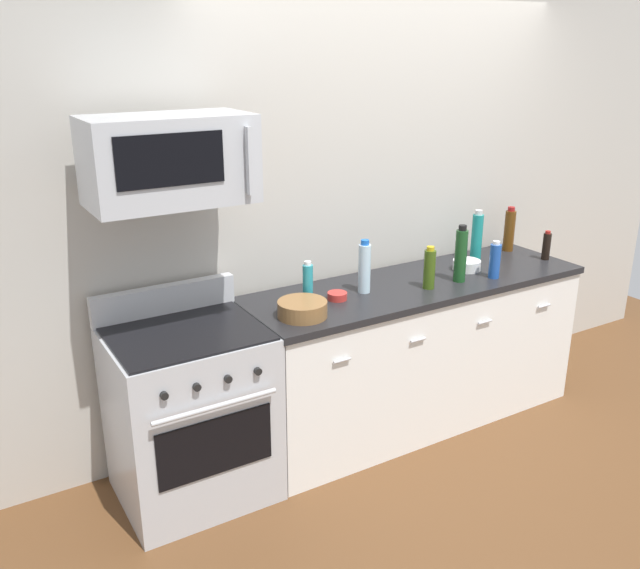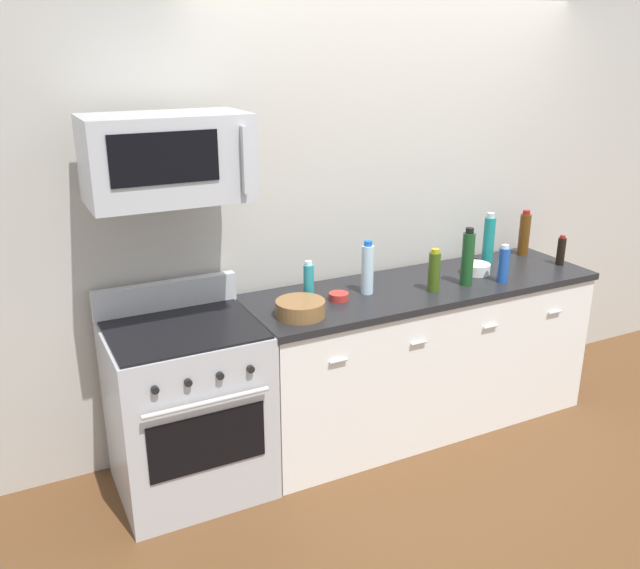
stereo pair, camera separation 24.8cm
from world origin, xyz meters
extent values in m
plane|color=brown|center=(0.00, 0.00, 0.00)|extent=(6.28, 6.28, 0.00)
cube|color=#B7B2A8|center=(0.00, 0.41, 1.35)|extent=(5.24, 0.10, 2.70)
cube|color=white|center=(0.00, 0.00, 0.44)|extent=(2.12, 0.62, 0.88)
cube|color=black|center=(0.00, 0.00, 0.90)|extent=(2.15, 0.65, 0.04)
cube|color=black|center=(0.00, -0.28, 0.05)|extent=(2.12, 0.02, 0.10)
cylinder|color=silver|center=(-0.74, -0.32, 0.72)|extent=(0.10, 0.02, 0.02)
cylinder|color=silver|center=(-0.25, -0.32, 0.72)|extent=(0.10, 0.02, 0.02)
cylinder|color=silver|center=(0.25, -0.32, 0.72)|extent=(0.10, 0.02, 0.02)
cylinder|color=silver|center=(0.74, -0.32, 0.72)|extent=(0.10, 0.02, 0.02)
cube|color=#B7BABF|center=(-1.45, 0.00, 0.46)|extent=(0.76, 0.64, 0.91)
cube|color=black|center=(-1.45, -0.32, 0.45)|extent=(0.58, 0.01, 0.30)
cylinder|color=#B7BABF|center=(-1.45, -0.35, 0.68)|extent=(0.61, 0.02, 0.02)
cube|color=#B7BABF|center=(-1.45, 0.29, 0.99)|extent=(0.76, 0.06, 0.16)
cube|color=black|center=(-1.45, 0.00, 0.92)|extent=(0.73, 0.61, 0.01)
cylinder|color=black|center=(-1.68, -0.33, 0.79)|extent=(0.04, 0.02, 0.04)
cylinder|color=black|center=(-1.52, -0.33, 0.79)|extent=(0.04, 0.02, 0.04)
cylinder|color=black|center=(-1.37, -0.33, 0.79)|extent=(0.04, 0.02, 0.04)
cylinder|color=black|center=(-1.22, -0.33, 0.79)|extent=(0.04, 0.02, 0.04)
cube|color=#B7BABF|center=(-1.45, 0.05, 1.75)|extent=(0.74, 0.40, 0.40)
cube|color=black|center=(-1.51, -0.15, 1.78)|extent=(0.48, 0.01, 0.22)
cube|color=#B7BABF|center=(-1.15, -0.17, 1.75)|extent=(0.02, 0.04, 0.30)
cylinder|color=#59330F|center=(0.92, 0.19, 1.06)|extent=(0.07, 0.07, 0.27)
cylinder|color=maroon|center=(0.92, 0.19, 1.21)|extent=(0.05, 0.05, 0.03)
cylinder|color=#19471E|center=(0.21, -0.12, 1.07)|extent=(0.07, 0.07, 0.31)
cylinder|color=black|center=(0.21, -0.12, 1.25)|extent=(0.05, 0.05, 0.03)
cylinder|color=#1E4CA5|center=(0.43, -0.18, 1.02)|extent=(0.07, 0.07, 0.21)
cylinder|color=silver|center=(0.43, -0.18, 1.14)|extent=(0.04, 0.04, 0.02)
cylinder|color=#197F7A|center=(0.59, 0.15, 1.07)|extent=(0.07, 0.07, 0.30)
cylinder|color=beige|center=(0.59, 0.15, 1.23)|extent=(0.05, 0.05, 0.03)
cylinder|color=silver|center=(-0.38, 0.02, 1.06)|extent=(0.07, 0.07, 0.28)
cylinder|color=blue|center=(-0.38, 0.02, 1.21)|extent=(0.05, 0.05, 0.03)
cylinder|color=teal|center=(-0.74, 0.03, 1.03)|extent=(0.06, 0.06, 0.21)
cylinder|color=white|center=(-0.74, 0.03, 1.14)|extent=(0.04, 0.04, 0.02)
cylinder|color=#385114|center=(-0.02, -0.12, 1.03)|extent=(0.07, 0.07, 0.23)
cylinder|color=#B29919|center=(-0.02, -0.12, 1.16)|extent=(0.04, 0.04, 0.02)
cylinder|color=black|center=(0.98, -0.08, 1.01)|extent=(0.05, 0.05, 0.17)
cylinder|color=maroon|center=(0.98, -0.08, 1.10)|extent=(0.03, 0.03, 0.02)
cylinder|color=#B72D28|center=(-0.57, -0.01, 0.94)|extent=(0.11, 0.11, 0.04)
torus|color=#B72D28|center=(-0.57, -0.01, 0.96)|extent=(0.11, 0.11, 0.01)
cylinder|color=#B72D28|center=(-0.57, -0.01, 0.92)|extent=(0.06, 0.06, 0.01)
cylinder|color=brown|center=(-0.86, -0.12, 0.96)|extent=(0.26, 0.26, 0.08)
torus|color=brown|center=(-0.86, -0.12, 1.00)|extent=(0.26, 0.26, 0.01)
cylinder|color=brown|center=(-0.86, -0.12, 0.93)|extent=(0.14, 0.14, 0.01)
cylinder|color=white|center=(0.39, 0.02, 0.95)|extent=(0.17, 0.17, 0.06)
torus|color=white|center=(0.39, 0.02, 0.98)|extent=(0.17, 0.17, 0.01)
cylinder|color=white|center=(0.39, 0.02, 0.92)|extent=(0.09, 0.09, 0.01)
camera|label=1|loc=(-2.44, -2.94, 2.25)|focal=37.99mm
camera|label=2|loc=(-2.22, -3.06, 2.25)|focal=37.99mm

